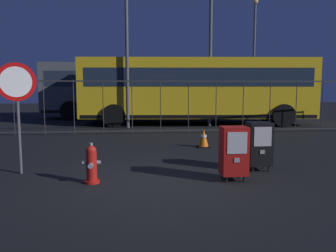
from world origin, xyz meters
The scene contains 12 objects.
ground_plane centered at (0.00, 0.00, 0.00)m, with size 60.00×60.00×0.00m, color black.
fire_hydrant centered at (-1.21, 0.04, 0.35)m, with size 0.33×0.32×0.75m.
newspaper_box_primary centered at (1.41, -0.05, 0.57)m, with size 0.48×0.42×1.02m.
newspaper_box_secondary centered at (2.16, 0.65, 0.57)m, with size 0.48×0.42×1.02m.
stop_sign centered at (-2.74, 0.87, 1.60)m, with size 0.71×0.31×2.23m.
traffic_cone centered at (1.56, 3.46, 0.26)m, with size 0.36×0.36×0.53m.
fence_barrier centered at (0.00, 6.51, 1.02)m, with size 18.03×0.04×2.00m.
bus_near centered at (2.43, 9.51, 1.71)m, with size 10.67×3.45×3.00m.
bus_far centered at (-0.12, 13.12, 1.71)m, with size 10.51×2.81×3.00m.
street_light_near_left centered at (6.69, 13.91, 4.00)m, with size 0.32×0.32×6.88m.
street_light_near_right centered at (2.83, 8.48, 3.97)m, with size 0.32×0.32×6.83m.
street_light_far_left centered at (-0.73, 8.34, 4.12)m, with size 0.32×0.32×7.11m.
Camera 1 is at (-0.40, -6.11, 1.77)m, focal length 36.22 mm.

